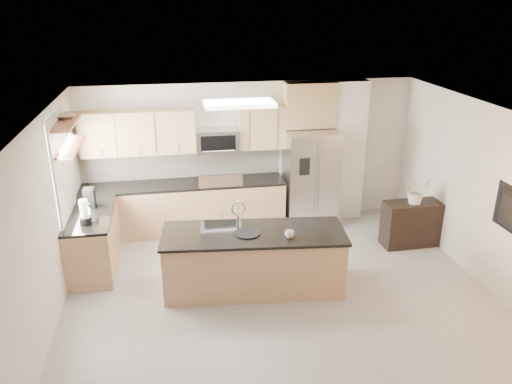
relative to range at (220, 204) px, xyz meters
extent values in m
plane|color=gray|center=(0.60, -2.92, -0.47)|extent=(6.50, 6.50, 0.00)
cube|color=white|center=(0.60, -2.92, 2.13)|extent=(6.00, 6.50, 0.02)
cube|color=beige|center=(0.60, 0.33, 0.83)|extent=(6.00, 0.02, 2.60)
cube|color=beige|center=(-2.40, -2.92, 0.83)|extent=(0.02, 6.50, 2.60)
cube|color=beige|center=(3.60, -2.92, 0.83)|extent=(0.02, 6.50, 2.60)
cube|color=tan|center=(-0.63, 0.00, -0.03)|extent=(3.55, 0.65, 0.88)
cube|color=black|center=(-0.63, 0.00, 0.43)|extent=(3.55, 0.66, 0.04)
cube|color=beige|center=(-0.63, 0.32, 0.71)|extent=(3.55, 0.02, 0.52)
cube|color=tan|center=(-2.07, -1.07, -0.03)|extent=(0.65, 1.50, 0.88)
cube|color=black|center=(-2.07, -1.07, 0.43)|extent=(0.66, 1.50, 0.04)
cube|color=black|center=(0.00, 0.00, -0.02)|extent=(0.76, 0.64, 0.90)
cube|color=black|center=(0.00, 0.00, 0.44)|extent=(0.76, 0.62, 0.03)
cube|color=#B3B3B5|center=(0.00, -0.30, 0.56)|extent=(0.76, 0.04, 0.22)
cube|color=tan|center=(-1.34, 0.16, 1.35)|extent=(1.92, 0.33, 0.75)
cube|color=tan|center=(0.79, 0.16, 1.35)|extent=(0.82, 0.33, 0.75)
cube|color=#B3B3B5|center=(0.00, 0.13, 1.16)|extent=(0.76, 0.40, 0.40)
cube|color=black|center=(0.00, -0.07, 1.16)|extent=(0.60, 0.02, 0.28)
cube|color=#B3B3B5|center=(1.66, -0.05, 0.42)|extent=(0.92, 0.75, 1.78)
cube|color=gray|center=(1.66, -0.43, 0.42)|extent=(0.02, 0.01, 1.69)
cube|color=black|center=(1.44, -0.44, 0.78)|extent=(0.18, 0.03, 0.30)
cube|color=silver|center=(2.42, 0.18, 0.83)|extent=(0.60, 0.30, 2.60)
cube|color=white|center=(-2.38, -1.07, 1.18)|extent=(0.03, 1.05, 1.55)
cube|color=silver|center=(-2.37, -1.07, 1.18)|extent=(0.03, 1.15, 1.65)
cube|color=brown|center=(-2.25, -0.97, 1.48)|extent=(0.30, 1.20, 0.04)
cube|color=brown|center=(-2.25, -0.97, 1.85)|extent=(0.30, 1.20, 0.04)
cube|color=white|center=(0.20, -1.32, 2.09)|extent=(1.00, 0.50, 0.06)
cube|color=tan|center=(0.27, -2.08, -0.05)|extent=(2.60, 1.12, 0.85)
cube|color=black|center=(0.27, -2.08, 0.40)|extent=(2.66, 1.19, 0.04)
cube|color=black|center=(0.08, -2.08, 0.39)|extent=(0.53, 0.39, 0.01)
cylinder|color=#B3B3B5|center=(0.08, -1.87, 0.59)|extent=(0.03, 0.03, 0.34)
torus|color=#B3B3B5|center=(0.08, -1.93, 0.74)|extent=(0.21, 0.03, 0.21)
cube|color=black|center=(3.14, -1.20, -0.08)|extent=(0.98, 0.43, 0.78)
imported|color=silver|center=(0.73, -2.33, 0.47)|extent=(0.15, 0.15, 0.10)
cylinder|color=black|center=(0.18, -2.11, 0.43)|extent=(0.47, 0.47, 0.02)
cylinder|color=black|center=(-2.07, -1.46, 0.50)|extent=(0.16, 0.16, 0.11)
cylinder|color=silver|center=(-2.07, -1.46, 0.69)|extent=(0.12, 0.12, 0.27)
cone|color=#B3B3B5|center=(-2.02, -1.30, 0.55)|extent=(0.18, 0.18, 0.20)
cylinder|color=black|center=(-2.02, -1.30, 0.66)|extent=(0.04, 0.04, 0.04)
cube|color=black|center=(-2.09, -0.81, 0.60)|extent=(0.16, 0.20, 0.30)
cylinder|color=#B3B3B5|center=(-2.09, -0.86, 0.53)|extent=(0.10, 0.10, 0.11)
imported|color=#B3B3B5|center=(-2.25, -0.89, 1.90)|extent=(0.42, 0.42, 0.08)
imported|color=silver|center=(3.14, -1.22, 0.65)|extent=(0.70, 0.64, 0.69)
camera|label=1|loc=(-0.77, -8.30, 3.51)|focal=35.00mm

